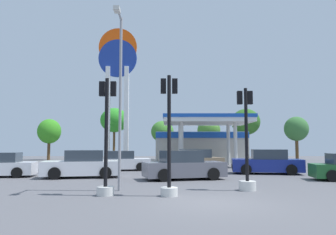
{
  "coord_description": "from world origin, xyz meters",
  "views": [
    {
      "loc": [
        -1.36,
        -10.86,
        1.89
      ],
      "look_at": [
        -1.35,
        13.93,
        3.99
      ],
      "focal_mm": 34.72,
      "sensor_mm": 36.0,
      "label": 1
    }
  ],
  "objects_px": {
    "car_6": "(193,161)",
    "tree_1": "(114,120)",
    "car_1": "(183,166)",
    "tree_4": "(246,122)",
    "car_0": "(82,165)",
    "traffic_signal_2": "(169,147)",
    "corner_streetlamp": "(120,85)",
    "tree_5": "(296,129)",
    "station_pole_sign": "(117,79)",
    "traffic_signal_0": "(246,156)",
    "tree_2": "(162,132)",
    "car_3": "(267,163)",
    "traffic_signal_1": "(106,150)",
    "car_5": "(122,162)",
    "tree_0": "(49,132)",
    "tree_3": "(209,130)"
  },
  "relations": [
    {
      "from": "car_1",
      "to": "tree_4",
      "type": "xyz_separation_m",
      "value": [
        9.25,
        23.83,
        4.13
      ]
    },
    {
      "from": "station_pole_sign",
      "to": "corner_streetlamp",
      "type": "bearing_deg",
      "value": -80.67
    },
    {
      "from": "car_6",
      "to": "tree_1",
      "type": "height_order",
      "value": "tree_1"
    },
    {
      "from": "tree_0",
      "to": "tree_1",
      "type": "height_order",
      "value": "tree_1"
    },
    {
      "from": "car_5",
      "to": "car_1",
      "type": "bearing_deg",
      "value": -55.65
    },
    {
      "from": "station_pole_sign",
      "to": "tree_3",
      "type": "distance_m",
      "value": 17.09
    },
    {
      "from": "car_3",
      "to": "traffic_signal_1",
      "type": "bearing_deg",
      "value": -134.08
    },
    {
      "from": "car_6",
      "to": "car_1",
      "type": "bearing_deg",
      "value": -99.3
    },
    {
      "from": "car_5",
      "to": "corner_streetlamp",
      "type": "relative_size",
      "value": 0.58
    },
    {
      "from": "tree_3",
      "to": "tree_4",
      "type": "xyz_separation_m",
      "value": [
        4.7,
        -0.89,
        1.04
      ]
    },
    {
      "from": "car_5",
      "to": "car_0",
      "type": "bearing_deg",
      "value": -106.67
    },
    {
      "from": "car_5",
      "to": "tree_1",
      "type": "bearing_deg",
      "value": 101.24
    },
    {
      "from": "tree_5",
      "to": "corner_streetlamp",
      "type": "relative_size",
      "value": 0.75
    },
    {
      "from": "car_6",
      "to": "tree_5",
      "type": "bearing_deg",
      "value": 48.98
    },
    {
      "from": "tree_2",
      "to": "traffic_signal_0",
      "type": "bearing_deg",
      "value": -81.82
    },
    {
      "from": "car_0",
      "to": "tree_1",
      "type": "xyz_separation_m",
      "value": [
        -2.17,
        24.2,
        4.46
      ]
    },
    {
      "from": "car_6",
      "to": "tree_2",
      "type": "distance_m",
      "value": 17.44
    },
    {
      "from": "station_pole_sign",
      "to": "car_1",
      "type": "bearing_deg",
      "value": -64.4
    },
    {
      "from": "tree_2",
      "to": "tree_3",
      "type": "height_order",
      "value": "tree_3"
    },
    {
      "from": "tree_1",
      "to": "tree_2",
      "type": "relative_size",
      "value": 1.37
    },
    {
      "from": "traffic_signal_2",
      "to": "car_0",
      "type": "bearing_deg",
      "value": 126.39
    },
    {
      "from": "car_6",
      "to": "corner_streetlamp",
      "type": "distance_m",
      "value": 12.65
    },
    {
      "from": "tree_1",
      "to": "corner_streetlamp",
      "type": "relative_size",
      "value": 0.93
    },
    {
      "from": "car_1",
      "to": "tree_2",
      "type": "xyz_separation_m",
      "value": [
        -1.58,
        23.7,
        2.88
      ]
    },
    {
      "from": "tree_5",
      "to": "tree_2",
      "type": "bearing_deg",
      "value": 178.87
    },
    {
      "from": "car_1",
      "to": "traffic_signal_2",
      "type": "xyz_separation_m",
      "value": [
        -0.81,
        -5.88,
        1.08
      ]
    },
    {
      "from": "tree_0",
      "to": "tree_2",
      "type": "height_order",
      "value": "tree_0"
    },
    {
      "from": "station_pole_sign",
      "to": "traffic_signal_1",
      "type": "distance_m",
      "value": 18.6
    },
    {
      "from": "car_0",
      "to": "traffic_signal_2",
      "type": "xyz_separation_m",
      "value": [
        5.06,
        -6.87,
        1.08
      ]
    },
    {
      "from": "car_3",
      "to": "car_5",
      "type": "height_order",
      "value": "car_3"
    },
    {
      "from": "car_0",
      "to": "car_6",
      "type": "distance_m",
      "value": 9.02
    },
    {
      "from": "station_pole_sign",
      "to": "traffic_signal_0",
      "type": "xyz_separation_m",
      "value": [
        8.02,
        -16.0,
        -6.61
      ]
    },
    {
      "from": "car_0",
      "to": "tree_3",
      "type": "bearing_deg",
      "value": 66.29
    },
    {
      "from": "traffic_signal_2",
      "to": "tree_3",
      "type": "xyz_separation_m",
      "value": [
        5.36,
        30.6,
        2.01
      ]
    },
    {
      "from": "corner_streetlamp",
      "to": "tree_5",
      "type": "bearing_deg",
      "value": 56.67
    },
    {
      "from": "tree_4",
      "to": "tree_5",
      "type": "xyz_separation_m",
      "value": [
        6.34,
        -0.46,
        -0.92
      ]
    },
    {
      "from": "traffic_signal_1",
      "to": "traffic_signal_2",
      "type": "distance_m",
      "value": 2.4
    },
    {
      "from": "traffic_signal_1",
      "to": "tree_2",
      "type": "distance_m",
      "value": 29.54
    },
    {
      "from": "tree_0",
      "to": "tree_2",
      "type": "xyz_separation_m",
      "value": [
        14.44,
        0.44,
        -0.02
      ]
    },
    {
      "from": "tree_2",
      "to": "tree_3",
      "type": "xyz_separation_m",
      "value": [
        6.13,
        1.01,
        0.21
      ]
    },
    {
      "from": "car_1",
      "to": "tree_4",
      "type": "relative_size",
      "value": 0.72
    },
    {
      "from": "car_3",
      "to": "traffic_signal_2",
      "type": "height_order",
      "value": "traffic_signal_2"
    },
    {
      "from": "tree_2",
      "to": "tree_3",
      "type": "relative_size",
      "value": 0.94
    },
    {
      "from": "tree_1",
      "to": "station_pole_sign",
      "type": "bearing_deg",
      "value": -79.61
    },
    {
      "from": "traffic_signal_1",
      "to": "tree_0",
      "type": "xyz_separation_m",
      "value": [
        -12.81,
        28.99,
        1.9
      ]
    },
    {
      "from": "tree_4",
      "to": "corner_streetlamp",
      "type": "distance_m",
      "value": 31.01
    },
    {
      "from": "car_0",
      "to": "corner_streetlamp",
      "type": "bearing_deg",
      "value": -62.27
    },
    {
      "from": "car_6",
      "to": "tree_5",
      "type": "distance_m",
      "value": 22.31
    },
    {
      "from": "station_pole_sign",
      "to": "tree_5",
      "type": "xyz_separation_m",
      "value": [
        21.15,
        11.76,
        -4.12
      ]
    },
    {
      "from": "car_5",
      "to": "tree_0",
      "type": "height_order",
      "value": "tree_0"
    }
  ]
}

